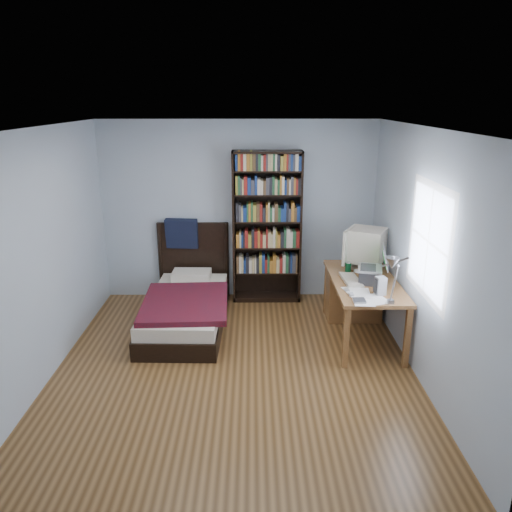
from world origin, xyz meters
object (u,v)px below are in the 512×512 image
(desk_lamp, at_px, (392,268))
(bed, at_px, (187,304))
(desk, at_px, (356,292))
(laptop, at_px, (371,273))
(speaker, at_px, (380,286))
(soda_can, at_px, (348,268))
(crt_monitor, at_px, (364,246))
(keyboard, at_px, (351,280))
(bookshelf, at_px, (267,228))

(desk_lamp, xyz_separation_m, bed, (-2.14, 1.50, -1.00))
(desk, bearing_deg, laptop, -83.78)
(speaker, height_order, bed, bed)
(soda_can, bearing_deg, speaker, -73.14)
(crt_monitor, relative_size, speaker, 3.04)
(crt_monitor, xyz_separation_m, keyboard, (-0.24, -0.48, -0.27))
(crt_monitor, bearing_deg, desk, -168.25)
(keyboard, relative_size, bed, 0.23)
(crt_monitor, bearing_deg, speaker, -90.34)
(speaker, bearing_deg, laptop, 80.34)
(laptop, bearing_deg, keyboard, 171.01)
(bookshelf, distance_m, bed, 1.53)
(laptop, xyz_separation_m, keyboard, (-0.22, 0.03, -0.10))
(desk_lamp, bearing_deg, bookshelf, 115.57)
(desk_lamp, height_order, bookshelf, bookshelf)
(crt_monitor, height_order, bed, crt_monitor)
(speaker, bearing_deg, desk_lamp, -109.11)
(desk, height_order, bed, bed)
(laptop, xyz_separation_m, bookshelf, (-1.16, 1.28, 0.21))
(crt_monitor, relative_size, keyboard, 1.31)
(desk, relative_size, laptop, 3.53)
(keyboard, height_order, bookshelf, bookshelf)
(laptop, bearing_deg, desk_lamp, -93.57)
(desk_lamp, xyz_separation_m, soda_can, (-0.14, 1.36, -0.46))
(speaker, bearing_deg, soda_can, 94.79)
(desk, bearing_deg, keyboard, -109.70)
(bookshelf, height_order, bed, bookshelf)
(speaker, relative_size, bed, 0.10)
(desk, distance_m, desk_lamp, 1.73)
(crt_monitor, relative_size, soda_can, 4.76)
(desk, bearing_deg, crt_monitor, 11.75)
(keyboard, distance_m, soda_can, 0.31)
(bookshelf, bearing_deg, keyboard, -52.83)
(keyboard, distance_m, speaker, 0.48)
(keyboard, relative_size, speaker, 2.32)
(desk_lamp, distance_m, soda_can, 1.44)
(desk_lamp, height_order, bed, desk_lamp)
(speaker, bearing_deg, crt_monitor, 77.58)
(keyboard, xyz_separation_m, bookshelf, (-0.95, 1.25, 0.31))
(desk, bearing_deg, bed, -179.74)
(desk, height_order, desk_lamp, desk_lamp)
(desk_lamp, distance_m, keyboard, 1.18)
(crt_monitor, xyz_separation_m, soda_can, (-0.22, -0.17, -0.23))
(desk_lamp, bearing_deg, keyboard, 98.38)
(desk_lamp, distance_m, speaker, 0.78)
(laptop, height_order, bed, bed)
(keyboard, distance_m, bed, 2.09)
(desk, bearing_deg, speaker, -85.41)
(keyboard, bearing_deg, bookshelf, 123.04)
(desk, bearing_deg, bookshelf, 144.69)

